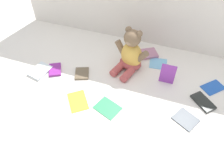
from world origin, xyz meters
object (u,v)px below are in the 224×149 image
(book_case_0, at_px, (108,108))
(book_case_5, at_px, (168,74))
(book_case_8, at_px, (213,87))
(book_case_1, at_px, (186,119))
(book_case_4, at_px, (40,71))
(book_case_9, at_px, (146,54))
(book_case_10, at_px, (78,101))
(teddy_bear, at_px, (131,54))
(book_case_11, at_px, (133,49))
(book_case_2, at_px, (158,63))
(book_case_3, at_px, (55,70))
(book_case_6, at_px, (82,73))
(book_case_7, at_px, (203,102))

(book_case_0, relative_size, book_case_5, 1.01)
(book_case_8, bearing_deg, book_case_1, 109.64)
(book_case_0, relative_size, book_case_4, 0.96)
(book_case_8, relative_size, book_case_9, 0.90)
(book_case_0, xyz_separation_m, book_case_10, (-0.16, -0.01, 0.00))
(teddy_bear, height_order, book_case_11, teddy_bear)
(book_case_2, height_order, book_case_8, book_case_8)
(book_case_3, xyz_separation_m, book_case_9, (0.49, 0.33, 0.00))
(book_case_0, height_order, book_case_1, book_case_1)
(book_case_3, xyz_separation_m, book_case_11, (0.40, 0.34, 0.00))
(book_case_4, bearing_deg, teddy_bear, 35.87)
(teddy_bear, bearing_deg, book_case_10, -101.18)
(teddy_bear, xyz_separation_m, book_case_11, (-0.02, 0.16, -0.09))
(book_case_0, height_order, book_case_9, book_case_9)
(book_case_8, bearing_deg, book_case_6, 55.78)
(book_case_11, bearing_deg, book_case_2, -63.24)
(book_case_5, relative_size, book_case_7, 0.98)
(book_case_10, bearing_deg, book_case_2, -166.38)
(book_case_3, relative_size, book_case_4, 0.82)
(teddy_bear, bearing_deg, book_case_5, 4.69)
(book_case_2, bearing_deg, book_case_5, -160.75)
(book_case_4, bearing_deg, book_case_8, 24.00)
(book_case_8, distance_m, book_case_11, 0.54)
(book_case_1, distance_m, book_case_7, 0.15)
(book_case_3, xyz_separation_m, book_case_10, (0.23, -0.17, -0.00))
(teddy_bear, relative_size, book_case_3, 2.56)
(book_case_6, xyz_separation_m, book_case_10, (0.07, -0.19, -0.00))
(book_case_3, height_order, book_case_6, book_case_3)
(book_case_1, bearing_deg, book_case_2, -121.49)
(book_case_10, bearing_deg, book_case_1, 149.87)
(book_case_6, height_order, book_case_11, book_case_11)
(book_case_11, bearing_deg, book_case_0, -130.76)
(book_case_1, height_order, book_case_11, book_case_11)
(teddy_bear, bearing_deg, book_case_6, -131.41)
(book_case_1, xyz_separation_m, book_case_8, (0.12, 0.26, -0.00))
(book_case_7, xyz_separation_m, book_case_9, (-0.37, 0.29, 0.00))
(book_case_4, xyz_separation_m, book_case_5, (0.73, 0.17, 0.05))
(book_case_6, distance_m, book_case_11, 0.39)
(book_case_5, height_order, book_case_8, book_case_5)
(teddy_bear, xyz_separation_m, book_case_1, (0.37, -0.27, -0.10))
(book_case_9, height_order, book_case_11, book_case_11)
(book_case_2, height_order, book_case_10, same)
(book_case_0, height_order, book_case_11, book_case_11)
(book_case_2, height_order, book_case_3, book_case_3)
(teddy_bear, xyz_separation_m, book_case_4, (-0.50, -0.22, -0.09))
(book_case_2, distance_m, book_case_4, 0.73)
(book_case_1, distance_m, book_case_6, 0.63)
(book_case_0, bearing_deg, book_case_4, 96.70)
(book_case_1, relative_size, book_case_5, 0.89)
(book_case_8, height_order, book_case_10, same)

